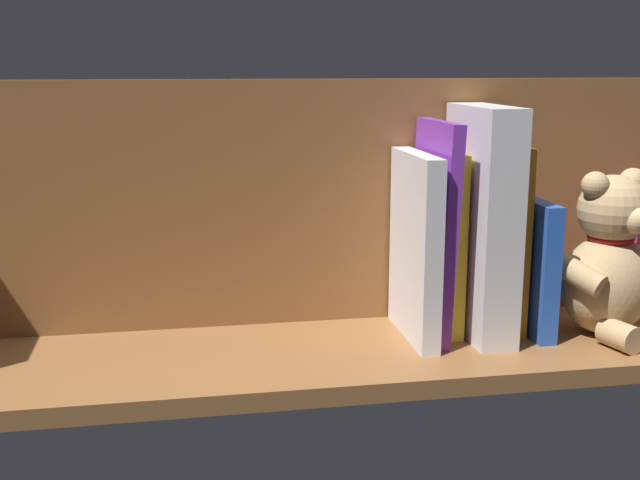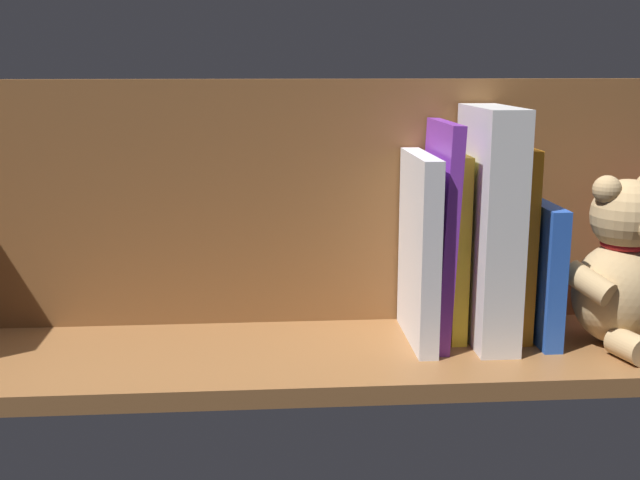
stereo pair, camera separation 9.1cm
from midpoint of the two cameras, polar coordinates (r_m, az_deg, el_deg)
name	(u,v)px [view 2 (the right image)]	position (r cm, az deg, el deg)	size (l,w,h in cm)	color
ground_plane	(320,355)	(95.52, 2.77, -8.31)	(105.84, 24.88, 2.20)	brown
shelf_back_panel	(314,203)	(100.86, 2.16, 2.66)	(105.84, 1.50, 31.12)	brown
teddy_bear	(625,271)	(101.78, 23.54, -2.08)	(16.05, 15.19, 20.51)	tan
book_2	(538,270)	(101.32, 17.94, -2.08)	(2.21, 13.93, 16.74)	blue
book_3	(514,241)	(100.83, 16.37, -0.13)	(2.20, 11.21, 23.27)	orange
dictionary_thick_white	(488,226)	(97.18, 14.71, 0.97)	(4.67, 15.00, 28.14)	silver
book_4	(452,245)	(98.73, 12.15, -0.38)	(1.86, 10.69, 22.54)	yellow
book_5	(438,232)	(96.28, 11.21, 0.51)	(1.55, 13.77, 26.39)	purple
book_6	(419,249)	(95.54, 9.87, -0.67)	(2.27, 14.89, 22.69)	silver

